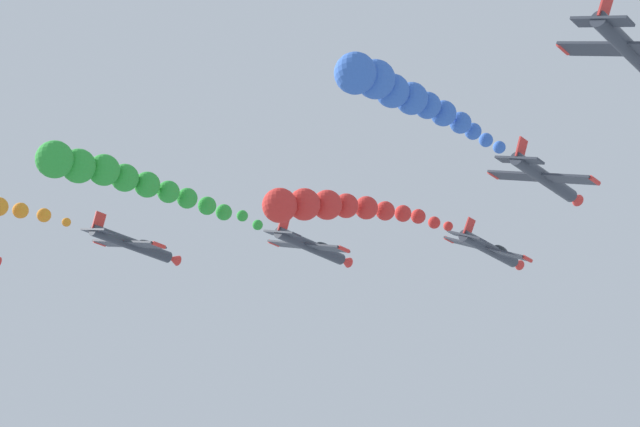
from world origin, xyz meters
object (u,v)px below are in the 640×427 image
airplane_lead (490,249)px  airplane_left_inner (312,247)px  airplane_left_outer (133,244)px  airplane_right_inner (546,178)px  airplane_right_outer (631,51)px

airplane_lead → airplane_left_inner: (-12.39, -11.65, -0.03)m
airplane_left_outer → airplane_lead: bearing=43.7°
airplane_left_inner → airplane_right_inner: size_ratio=1.00×
airplane_right_inner → airplane_lead: bearing=137.0°
airplane_left_inner → airplane_left_outer: bearing=-135.9°
airplane_left_inner → airplane_right_outer: airplane_right_outer is taller
airplane_lead → airplane_left_outer: (-24.39, -23.27, -0.23)m
airplane_right_inner → airplane_right_outer: airplane_right_outer is taller
airplane_left_inner → airplane_right_inner: bearing=1.5°
airplane_left_inner → airplane_right_outer: bearing=-17.2°
airplane_right_inner → airplane_left_outer: bearing=-161.3°
airplane_right_inner → airplane_left_outer: size_ratio=1.00×
airplane_lead → airplane_right_inner: size_ratio=1.00×
airplane_right_inner → airplane_right_outer: (12.66, -12.05, 0.57)m
airplane_left_inner → airplane_right_inner: (24.21, 0.62, -0.25)m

